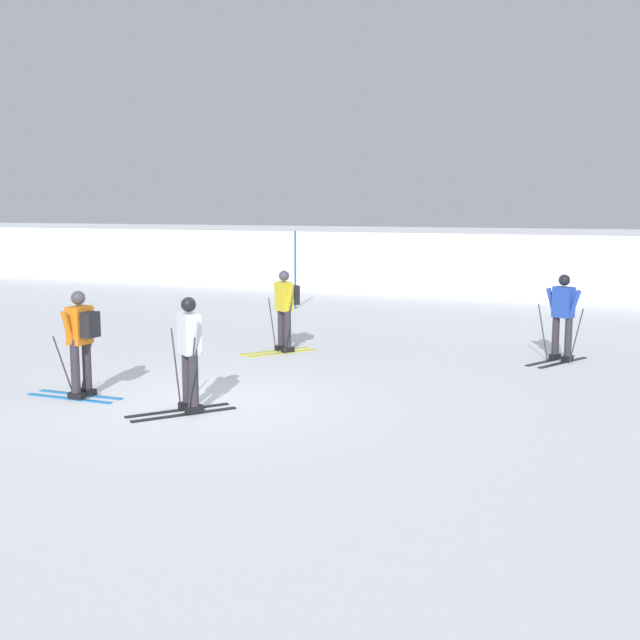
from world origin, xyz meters
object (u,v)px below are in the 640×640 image
(skier_orange, at_px, (81,339))
(trail_marker_pole, at_px, (295,270))
(skier_white, at_px, (189,351))
(skier_yellow, at_px, (285,307))
(skier_blue, at_px, (563,315))

(skier_orange, relative_size, trail_marker_pole, 0.74)
(skier_white, bearing_deg, trail_marker_pole, 109.21)
(skier_yellow, bearing_deg, skier_white, -78.80)
(skier_white, height_order, trail_marker_pole, trail_marker_pole)
(skier_blue, bearing_deg, skier_white, -124.85)
(skier_white, relative_size, trail_marker_pole, 0.74)
(skier_yellow, height_order, skier_white, same)
(skier_yellow, height_order, skier_orange, same)
(skier_blue, distance_m, trail_marker_pole, 9.80)
(skier_yellow, bearing_deg, trail_marker_pole, 114.91)
(trail_marker_pole, bearing_deg, skier_orange, -80.29)
(skier_yellow, distance_m, skier_orange, 5.07)
(skier_white, bearing_deg, skier_blue, 55.15)
(skier_yellow, bearing_deg, skier_orange, -101.82)
(skier_blue, bearing_deg, skier_yellow, -165.72)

